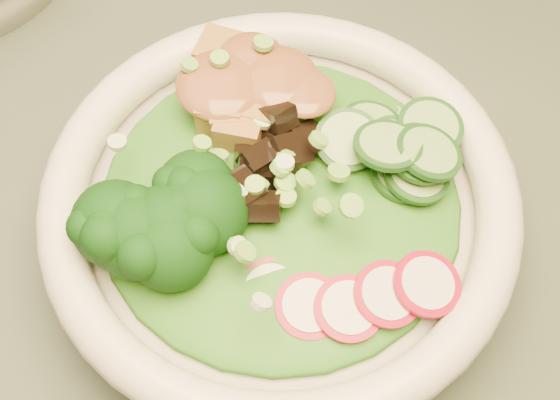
{
  "coord_description": "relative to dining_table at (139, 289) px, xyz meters",
  "views": [
    {
      "loc": [
        0.13,
        -0.25,
        1.24
      ],
      "look_at": [
        0.12,
        -0.01,
        0.81
      ],
      "focal_mm": 50.0,
      "sensor_mm": 36.0,
      "label": 1
    }
  ],
  "objects": [
    {
      "name": "tofu_cubes",
      "position": [
        0.09,
        0.05,
        0.19
      ],
      "size": [
        0.12,
        0.09,
        0.04
      ],
      "primitive_type": null,
      "rotation": [
        0.0,
        0.0,
        0.3
      ],
      "color": "#935E31",
      "rests_on": "salad_bowl"
    },
    {
      "name": "peanut_sauce",
      "position": [
        0.09,
        0.05,
        0.21
      ],
      "size": [
        0.08,
        0.06,
        0.02
      ],
      "primitive_type": "ellipsoid",
      "color": "brown",
      "rests_on": "tofu_cubes"
    },
    {
      "name": "broccoli_florets",
      "position": [
        0.05,
        -0.04,
        0.2
      ],
      "size": [
        0.11,
        0.1,
        0.05
      ],
      "primitive_type": null,
      "rotation": [
        0.0,
        0.0,
        0.3
      ],
      "color": "black",
      "rests_on": "salad_bowl"
    },
    {
      "name": "radish_slices",
      "position": [
        0.15,
        -0.08,
        0.19
      ],
      "size": [
        0.13,
        0.08,
        0.02
      ],
      "primitive_type": null,
      "rotation": [
        0.0,
        0.0,
        0.3
      ],
      "color": "#A30C28",
      "rests_on": "salad_bowl"
    },
    {
      "name": "lettuce_bed",
      "position": [
        0.12,
        -0.01,
        0.18
      ],
      "size": [
        0.23,
        0.23,
        0.03
      ],
      "primitive_type": "ellipsoid",
      "color": "#206916",
      "rests_on": "salad_bowl"
    },
    {
      "name": "dining_table",
      "position": [
        0.0,
        0.0,
        0.0
      ],
      "size": [
        1.2,
        0.8,
        0.75
      ],
      "color": "black",
      "rests_on": "ground"
    },
    {
      "name": "cucumber_slices",
      "position": [
        0.19,
        0.01,
        0.19
      ],
      "size": [
        0.1,
        0.1,
        0.04
      ],
      "primitive_type": null,
      "rotation": [
        0.0,
        0.0,
        0.3
      ],
      "color": "#9DC36C",
      "rests_on": "salad_bowl"
    },
    {
      "name": "mushroom_heap",
      "position": [
        0.11,
        -0.0,
        0.2
      ],
      "size": [
        0.1,
        0.1,
        0.04
      ],
      "primitive_type": null,
      "rotation": [
        0.0,
        0.0,
        0.3
      ],
      "color": "black",
      "rests_on": "salad_bowl"
    },
    {
      "name": "salad_bowl",
      "position": [
        0.12,
        -0.01,
        0.16
      ],
      "size": [
        0.3,
        0.3,
        0.08
      ],
      "rotation": [
        0.0,
        0.0,
        0.3
      ],
      "color": "silver",
      "rests_on": "dining_table"
    },
    {
      "name": "scallion_garnish",
      "position": [
        0.12,
        -0.01,
        0.21
      ],
      "size": [
        0.21,
        0.21,
        0.03
      ],
      "primitive_type": null,
      "color": "#78B841",
      "rests_on": "salad_bowl"
    }
  ]
}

